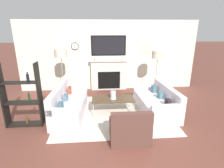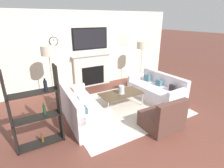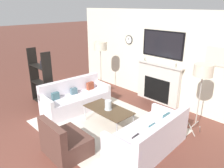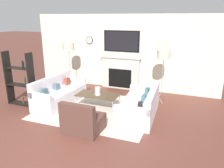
# 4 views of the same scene
# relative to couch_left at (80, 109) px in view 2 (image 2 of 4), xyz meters

# --- Properties ---
(ground_plane) EXTENTS (60.00, 60.00, 0.00)m
(ground_plane) POSITION_rel_couch_left_xyz_m (1.29, -2.30, -0.30)
(ground_plane) COLOR brown
(fireplace_wall) EXTENTS (6.97, 0.28, 2.70)m
(fireplace_wall) POSITION_rel_couch_left_xyz_m (1.29, 2.21, 0.93)
(fireplace_wall) COLOR silver
(fireplace_wall) RESTS_ON ground_plane
(area_rug) EXTENTS (3.18, 2.66, 0.01)m
(area_rug) POSITION_rel_couch_left_xyz_m (1.29, -0.00, -0.30)
(area_rug) COLOR beige
(area_rug) RESTS_ON ground_plane
(couch_left) EXTENTS (0.85, 1.93, 0.84)m
(couch_left) POSITION_rel_couch_left_xyz_m (0.00, 0.00, 0.00)
(couch_left) COLOR silver
(couch_left) RESTS_ON ground_plane
(couch_right) EXTENTS (0.96, 1.83, 0.78)m
(couch_right) POSITION_rel_couch_left_xyz_m (2.58, 0.00, -0.02)
(couch_right) COLOR silver
(couch_right) RESTS_ON ground_plane
(armchair) EXTENTS (0.87, 0.74, 0.79)m
(armchair) POSITION_rel_couch_left_xyz_m (1.52, -1.32, -0.04)
(armchair) COLOR brown
(armchair) RESTS_ON ground_plane
(coffee_table) EXTENTS (1.22, 0.64, 0.42)m
(coffee_table) POSITION_rel_couch_left_xyz_m (1.27, 0.08, 0.10)
(coffee_table) COLOR #4C3823
(coffee_table) RESTS_ON ground_plane
(hurricane_candle) EXTENTS (0.19, 0.19, 0.23)m
(hurricane_candle) POSITION_rel_couch_left_xyz_m (1.28, 0.07, 0.23)
(hurricane_candle) COLOR silver
(hurricane_candle) RESTS_ON coffee_table
(floor_lamp_left) EXTENTS (0.41, 0.41, 1.74)m
(floor_lamp_left) POSITION_rel_couch_left_xyz_m (-0.36, 1.27, 1.28)
(floor_lamp_left) COLOR #9E998E
(floor_lamp_left) RESTS_ON ground_plane
(floor_lamp_right) EXTENTS (0.40, 0.40, 1.66)m
(floor_lamp_right) POSITION_rel_couch_left_xyz_m (2.94, 1.27, 1.20)
(floor_lamp_right) COLOR #9E998E
(floor_lamp_right) RESTS_ON ground_plane
(shelf_unit) EXTENTS (0.91, 0.28, 1.63)m
(shelf_unit) POSITION_rel_couch_left_xyz_m (-1.03, -0.47, 0.46)
(shelf_unit) COLOR black
(shelf_unit) RESTS_ON ground_plane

